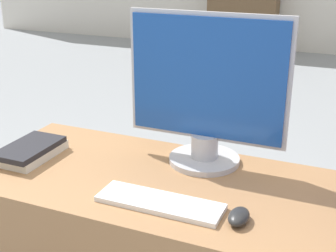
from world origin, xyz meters
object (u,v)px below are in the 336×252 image
at_px(monitor, 206,93).
at_px(keyboard, 160,203).
at_px(book_stack, 31,151).
at_px(mouse, 239,217).

bearing_deg(monitor, keyboard, -93.84).
xyz_separation_m(monitor, book_stack, (-0.60, -0.21, -0.23)).
relative_size(keyboard, mouse, 4.00).
distance_m(monitor, keyboard, 0.42).
height_order(keyboard, mouse, mouse).
distance_m(mouse, book_stack, 0.82).
bearing_deg(monitor, book_stack, -160.21).
bearing_deg(monitor, mouse, -57.27).
height_order(monitor, mouse, monitor).
xyz_separation_m(keyboard, book_stack, (-0.57, 0.13, 0.02)).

